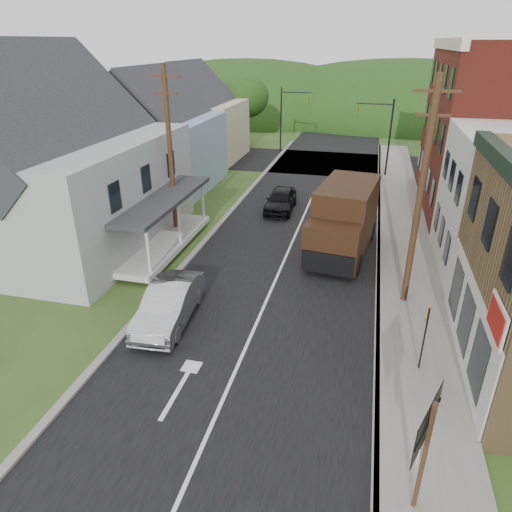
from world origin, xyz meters
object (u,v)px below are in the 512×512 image
Objects in this scene: delivery_van at (344,220)px; route_sign_cluster at (425,441)px; warning_sign at (425,328)px; silver_sedan at (169,304)px; dark_sedan at (281,200)px.

route_sign_cluster is (2.70, -14.08, 0.38)m from delivery_van.
warning_sign is at bearing 106.17° from route_sign_cluster.
delivery_van is 14.34m from route_sign_cluster.
warning_sign is at bearing -9.42° from silver_sedan.
delivery_van is at bearing 122.54° from warning_sign.
route_sign_cluster is (7.00, -19.63, 1.45)m from dark_sedan.
silver_sedan is 13.72m from dark_sedan.
silver_sedan is 1.48× the size of route_sign_cluster.
dark_sedan is at bearing 131.21° from route_sign_cluster.
dark_sedan is at bearing 135.36° from delivery_van.
route_sign_cluster reaches higher than silver_sedan.
warning_sign is (0.49, 5.18, -0.44)m from route_sign_cluster.
route_sign_cluster is at bearing -71.58° from delivery_van.
silver_sedan reaches higher than dark_sedan.
silver_sedan is at bearing -119.00° from delivery_van.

